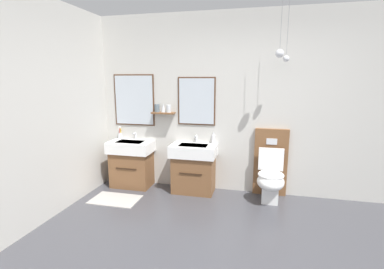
{
  "coord_description": "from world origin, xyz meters",
  "views": [
    {
      "loc": [
        0.08,
        -2.16,
        1.71
      ],
      "look_at": [
        -0.82,
        1.61,
        0.94
      ],
      "focal_mm": 26.38,
      "sensor_mm": 36.0,
      "label": 1
    }
  ],
  "objects_px": {
    "vanity_sink_right": "(194,167)",
    "soap_dispenser": "(213,139)",
    "toilet": "(270,174)",
    "toothbrush_cup": "(120,135)",
    "vanity_sink_left": "(132,162)"
  },
  "relations": [
    {
      "from": "vanity_sink_left",
      "to": "soap_dispenser",
      "type": "xyz_separation_m",
      "value": [
        1.29,
        0.16,
        0.42
      ]
    },
    {
      "from": "vanity_sink_left",
      "to": "vanity_sink_right",
      "type": "height_order",
      "value": "same"
    },
    {
      "from": "vanity_sink_right",
      "to": "toothbrush_cup",
      "type": "height_order",
      "value": "toothbrush_cup"
    },
    {
      "from": "vanity_sink_left",
      "to": "vanity_sink_right",
      "type": "distance_m",
      "value": 1.02
    },
    {
      "from": "soap_dispenser",
      "to": "vanity_sink_right",
      "type": "bearing_deg",
      "value": -149.54
    },
    {
      "from": "vanity_sink_left",
      "to": "vanity_sink_right",
      "type": "xyz_separation_m",
      "value": [
        1.02,
        0.0,
        0.0
      ]
    },
    {
      "from": "toilet",
      "to": "toothbrush_cup",
      "type": "relative_size",
      "value": 4.8
    },
    {
      "from": "toilet",
      "to": "toothbrush_cup",
      "type": "height_order",
      "value": "toilet"
    },
    {
      "from": "toothbrush_cup",
      "to": "toilet",
      "type": "bearing_deg",
      "value": -3.82
    },
    {
      "from": "soap_dispenser",
      "to": "toothbrush_cup",
      "type": "bearing_deg",
      "value": -179.64
    },
    {
      "from": "soap_dispenser",
      "to": "vanity_sink_left",
      "type": "bearing_deg",
      "value": -172.98
    },
    {
      "from": "vanity_sink_right",
      "to": "soap_dispenser",
      "type": "bearing_deg",
      "value": 30.46
    },
    {
      "from": "toothbrush_cup",
      "to": "vanity_sink_right",
      "type": "bearing_deg",
      "value": -6.65
    },
    {
      "from": "vanity_sink_right",
      "to": "soap_dispenser",
      "type": "xyz_separation_m",
      "value": [
        0.27,
        0.16,
        0.42
      ]
    },
    {
      "from": "vanity_sink_right",
      "to": "soap_dispenser",
      "type": "relative_size",
      "value": 4.44
    }
  ]
}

